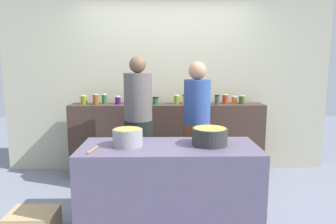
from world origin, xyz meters
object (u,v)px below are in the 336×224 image
Objects in this scene: preserve_jar_4 at (131,100)px; preserve_jar_2 at (104,99)px; preserve_jar_3 at (118,100)px; bread_crate at (33,222)px; preserve_jar_6 at (147,100)px; preserve_jar_15 at (242,100)px; preserve_jar_12 at (217,100)px; preserve_jar_0 at (84,100)px; preserve_jar_11 at (204,101)px; preserve_jar_9 at (185,99)px; preserve_jar_13 at (225,99)px; preserve_jar_10 at (193,98)px; preserve_jar_7 at (156,101)px; cook_in_cap at (197,134)px; cooking_pot_center at (210,137)px; wooden_spoon at (92,150)px; cook_with_tongs at (139,133)px; preserve_jar_8 at (177,99)px; cooking_pot_left at (128,137)px; preserve_jar_1 at (96,99)px; preserve_jar_5 at (138,100)px; preserve_jar_14 at (234,100)px.

preserve_jar_2 is at bearing -178.49° from preserve_jar_4.
preserve_jar_4 is (0.17, 0.07, -0.00)m from preserve_jar_3.
preserve_jar_6 is at bearing 55.93° from bread_crate.
preserve_jar_12 is at bearing -169.55° from preserve_jar_15.
preserve_jar_4 is at bearing 5.21° from preserve_jar_0.
preserve_jar_9 is at bearing 172.68° from preserve_jar_11.
preserve_jar_3 is 1.51m from preserve_jar_13.
preserve_jar_10 is 0.32× the size of bread_crate.
preserve_jar_9 is (0.40, 0.01, 0.01)m from preserve_jar_7.
preserve_jar_15 is at bearing 38.65° from cook_in_cap.
preserve_jar_13 is 1.49m from cooking_pot_center.
wooden_spoon is 0.14× the size of cook_in_cap.
cook_with_tongs is at bearing -154.16° from preserve_jar_12.
preserve_jar_13 is (0.31, 0.08, 0.01)m from preserve_jar_11.
preserve_jar_8 is 0.84m from cook_with_tongs.
preserve_jar_12 reaches higher than preserve_jar_3.
cooking_pot_left is at bearing -94.51° from preserve_jar_6.
cook_in_cap is at bearing -21.31° from preserve_jar_1.
preserve_jar_7 is 0.36× the size of cooking_pot_left.
preserve_jar_10 reaches higher than preserve_jar_3.
cooking_pot_center is at bearing -59.83° from preserve_jar_5.
preserve_jar_8 is at bearing 171.76° from preserve_jar_12.
preserve_jar_11 is (0.27, -0.03, -0.01)m from preserve_jar_9.
preserve_jar_12 reaches higher than wooden_spoon.
preserve_jar_7 is at bearing -1.53° from preserve_jar_3.
preserve_jar_7 is at bearing 0.72° from preserve_jar_1.
cooking_pot_left is at bearing -110.73° from preserve_jar_8.
cook_in_cap reaches higher than preserve_jar_8.
preserve_jar_12 reaches higher than preserve_jar_14.
bread_crate is at bearing -176.29° from cooking_pot_center.
preserve_jar_2 is 0.60m from preserve_jar_6.
preserve_jar_10 is (1.36, 0.09, 0.00)m from preserve_jar_1.
preserve_jar_6 is (0.70, 0.07, -0.02)m from preserve_jar_1.
preserve_jar_15 is 1.55m from cook_with_tongs.
preserve_jar_6 is at bearing 115.51° from cooking_pot_center.
preserve_jar_12 is 0.69m from cook_in_cap.
preserve_jar_1 is 1.39× the size of preserve_jar_11.
cooking_pot_center is (1.27, -1.43, -0.20)m from preserve_jar_2.
cooking_pot_center is (0.26, -1.38, -0.20)m from preserve_jar_8.
preserve_jar_10 is at bearing 90.75° from cooking_pot_center.
preserve_jar_15 is (0.80, 0.01, -0.00)m from preserve_jar_9.
wooden_spoon is at bearing -136.53° from cook_in_cap.
preserve_jar_15 is at bearing 41.65° from wooden_spoon.
cooking_pot_center is at bearing -79.48° from preserve_jar_8.
preserve_jar_5 is (0.76, -0.02, -0.00)m from preserve_jar_0.
cook_in_cap is (-0.33, -0.48, -0.37)m from preserve_jar_12.
preserve_jar_12 is at bearing -2.62° from preserve_jar_3.
preserve_jar_0 is at bearing 166.71° from preserve_jar_1.
preserve_jar_13 is at bearing 46.36° from wooden_spoon.
preserve_jar_10 is 0.09× the size of cook_with_tongs.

